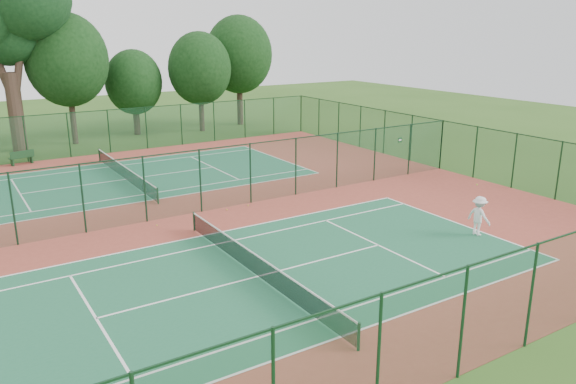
% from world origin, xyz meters
% --- Properties ---
extents(ground, '(120.00, 120.00, 0.00)m').
position_xyz_m(ground, '(0.00, 0.00, 0.00)').
color(ground, '#2F561A').
rests_on(ground, ground).
extents(red_pad, '(40.00, 36.00, 0.01)m').
position_xyz_m(red_pad, '(0.00, 0.00, 0.01)').
color(red_pad, brown).
rests_on(red_pad, ground).
extents(court_near, '(23.77, 10.97, 0.01)m').
position_xyz_m(court_near, '(0.00, -9.00, 0.01)').
color(court_near, '#1E603F').
rests_on(court_near, red_pad).
extents(court_far, '(23.77, 10.97, 0.01)m').
position_xyz_m(court_far, '(0.00, 9.00, 0.01)').
color(court_far, '#206547').
rests_on(court_far, red_pad).
extents(fence_north, '(40.00, 0.09, 3.50)m').
position_xyz_m(fence_north, '(0.00, 18.00, 1.76)').
color(fence_north, '#1A5030').
rests_on(fence_north, ground).
extents(fence_south, '(40.00, 0.09, 3.50)m').
position_xyz_m(fence_south, '(0.00, -18.00, 1.76)').
color(fence_south, '#184A26').
rests_on(fence_south, ground).
extents(fence_east, '(0.09, 36.00, 3.50)m').
position_xyz_m(fence_east, '(20.00, 0.00, 1.76)').
color(fence_east, '#1A4F2C').
rests_on(fence_east, ground).
extents(fence_divider, '(40.00, 0.09, 3.50)m').
position_xyz_m(fence_divider, '(0.00, 0.00, 1.76)').
color(fence_divider, '#194C2E').
rests_on(fence_divider, ground).
extents(tennis_net_near, '(0.10, 12.90, 0.97)m').
position_xyz_m(tennis_net_near, '(0.00, -9.00, 0.54)').
color(tennis_net_near, '#133620').
rests_on(tennis_net_near, ground).
extents(tennis_net_far, '(0.10, 12.90, 0.97)m').
position_xyz_m(tennis_net_far, '(0.00, 9.00, 0.54)').
color(tennis_net_far, '#12341B').
rests_on(tennis_net_far, ground).
extents(player_near, '(0.77, 1.28, 1.93)m').
position_xyz_m(player_near, '(11.38, -10.51, 0.99)').
color(player_near, white).
rests_on(player_near, court_near).
extents(bench, '(1.78, 0.89, 1.05)m').
position_xyz_m(bench, '(-5.11, 17.33, 0.55)').
color(bench, '#13381A').
rests_on(bench, red_pad).
extents(stray_ball_a, '(0.07, 0.07, 0.07)m').
position_xyz_m(stray_ball_a, '(2.80, -0.54, 0.05)').
color(stray_ball_a, '#CBE034').
rests_on(stray_ball_a, red_pad).
extents(stray_ball_b, '(0.08, 0.08, 0.08)m').
position_xyz_m(stray_ball_b, '(4.17, -0.47, 0.05)').
color(stray_ball_b, gold).
rests_on(stray_ball_b, red_pad).
extents(stray_ball_c, '(0.07, 0.07, 0.07)m').
position_xyz_m(stray_ball_c, '(-1.35, -0.95, 0.04)').
color(stray_ball_c, '#E6F037').
rests_on(stray_ball_c, red_pad).
extents(big_tree, '(10.26, 7.51, 15.76)m').
position_xyz_m(big_tree, '(-4.40, 22.83, 11.16)').
color(big_tree, '#3C2920').
rests_on(big_tree, ground).
extents(evergreen_row, '(39.00, 5.00, 12.00)m').
position_xyz_m(evergreen_row, '(0.50, 24.25, 0.00)').
color(evergreen_row, black).
rests_on(evergreen_row, ground).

